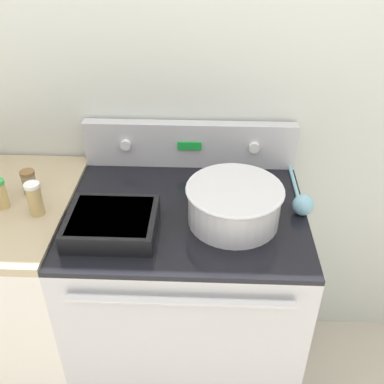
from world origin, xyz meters
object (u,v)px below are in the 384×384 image
object	(u,v)px
mixing_bowl	(234,202)
spice_jar_white_cap	(35,199)
ladle	(302,202)
spice_jar_brown_cap	(29,182)
spice_jar_green_cap	(0,194)
casserole_dish	(112,222)

from	to	relation	value
mixing_bowl	spice_jar_white_cap	xyz separation A→B (m)	(-0.65, -0.00, -0.00)
spice_jar_white_cap	ladle	bearing A→B (deg)	4.61
spice_jar_brown_cap	spice_jar_green_cap	size ratio (longest dim) A/B	0.86
mixing_bowl	casserole_dish	xyz separation A→B (m)	(-0.39, -0.07, -0.04)
mixing_bowl	spice_jar_green_cap	xyz separation A→B (m)	(-0.78, 0.03, -0.01)
mixing_bowl	spice_jar_green_cap	world-z (taller)	mixing_bowl
spice_jar_green_cap	mixing_bowl	bearing A→B (deg)	-2.17
mixing_bowl	spice_jar_brown_cap	bearing A→B (deg)	170.75
mixing_bowl	spice_jar_green_cap	bearing A→B (deg)	177.83
mixing_bowl	ladle	xyz separation A→B (m)	(0.23, 0.07, -0.04)
ladle	casserole_dish	bearing A→B (deg)	-167.31
spice_jar_brown_cap	spice_jar_white_cap	bearing A→B (deg)	-62.13
mixing_bowl	spice_jar_brown_cap	size ratio (longest dim) A/B	3.50
casserole_dish	spice_jar_green_cap	size ratio (longest dim) A/B	2.69
mixing_bowl	spice_jar_white_cap	bearing A→B (deg)	-179.76
spice_jar_white_cap	spice_jar_green_cap	world-z (taller)	spice_jar_white_cap
mixing_bowl	spice_jar_white_cap	size ratio (longest dim) A/B	2.68
casserole_dish	ladle	bearing A→B (deg)	12.69
mixing_bowl	casserole_dish	world-z (taller)	mixing_bowl
spice_jar_white_cap	casserole_dish	bearing A→B (deg)	-14.63
ladle	spice_jar_brown_cap	size ratio (longest dim) A/B	3.66
mixing_bowl	spice_jar_white_cap	distance (m)	0.65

